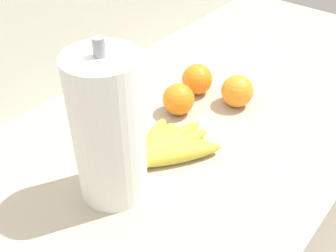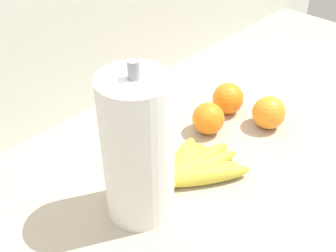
{
  "view_description": "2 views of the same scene",
  "coord_description": "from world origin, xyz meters",
  "px_view_note": "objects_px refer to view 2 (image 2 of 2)",
  "views": [
    {
      "loc": [
        -0.61,
        -0.42,
        1.46
      ],
      "look_at": [
        -0.08,
        0.01,
        0.93
      ],
      "focal_mm": 43.4,
      "sensor_mm": 36.0,
      "label": 1
    },
    {
      "loc": [
        -0.62,
        -0.42,
        1.5
      ],
      "look_at": [
        -0.12,
        0.06,
        0.98
      ],
      "focal_mm": 45.07,
      "sensor_mm": 36.0,
      "label": 2
    }
  ],
  "objects_px": {
    "orange_far_right": "(269,113)",
    "orange_center": "(228,99)",
    "orange_front": "(208,119)",
    "banana_bunch": "(192,169)",
    "paper_towel_roll": "(138,150)"
  },
  "relations": [
    {
      "from": "banana_bunch",
      "to": "paper_towel_roll",
      "type": "bearing_deg",
      "value": 174.57
    },
    {
      "from": "orange_front",
      "to": "orange_center",
      "type": "xyz_separation_m",
      "value": [
        0.1,
        0.02,
        0.0
      ]
    },
    {
      "from": "orange_far_right",
      "to": "orange_front",
      "type": "bearing_deg",
      "value": 142.18
    },
    {
      "from": "orange_front",
      "to": "orange_center",
      "type": "height_order",
      "value": "orange_center"
    },
    {
      "from": "orange_front",
      "to": "paper_towel_roll",
      "type": "height_order",
      "value": "paper_towel_roll"
    },
    {
      "from": "orange_center",
      "to": "orange_far_right",
      "type": "bearing_deg",
      "value": -81.15
    },
    {
      "from": "orange_far_right",
      "to": "orange_center",
      "type": "distance_m",
      "value": 0.11
    },
    {
      "from": "orange_far_right",
      "to": "paper_towel_roll",
      "type": "bearing_deg",
      "value": 175.34
    },
    {
      "from": "banana_bunch",
      "to": "orange_center",
      "type": "height_order",
      "value": "orange_center"
    },
    {
      "from": "orange_front",
      "to": "paper_towel_roll",
      "type": "xyz_separation_m",
      "value": [
        -0.27,
        -0.06,
        0.1
      ]
    },
    {
      "from": "orange_front",
      "to": "orange_center",
      "type": "distance_m",
      "value": 0.1
    },
    {
      "from": "orange_far_right",
      "to": "orange_center",
      "type": "height_order",
      "value": "same"
    },
    {
      "from": "banana_bunch",
      "to": "orange_front",
      "type": "relative_size",
      "value": 2.81
    },
    {
      "from": "orange_far_right",
      "to": "orange_center",
      "type": "relative_size",
      "value": 1.01
    },
    {
      "from": "orange_front",
      "to": "orange_center",
      "type": "relative_size",
      "value": 0.97
    }
  ]
}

